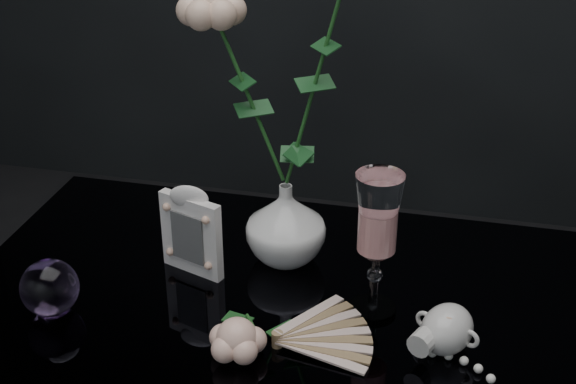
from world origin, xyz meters
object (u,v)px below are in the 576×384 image
(wine_glass, at_px, (376,246))
(paperweight, at_px, (50,288))
(vase, at_px, (286,223))
(picture_frame, at_px, (191,229))
(pearl_jar, at_px, (447,327))
(loose_rose, at_px, (237,339))

(wine_glass, height_order, paperweight, wine_glass)
(vase, distance_m, paperweight, 0.37)
(picture_frame, height_order, paperweight, picture_frame)
(wine_glass, distance_m, paperweight, 0.47)
(pearl_jar, bearing_deg, loose_rose, -139.04)
(picture_frame, height_order, loose_rose, picture_frame)
(paperweight, height_order, loose_rose, paperweight)
(wine_glass, bearing_deg, vase, 145.48)
(vase, xyz_separation_m, loose_rose, (-0.01, -0.25, -0.04))
(picture_frame, bearing_deg, paperweight, -118.11)
(loose_rose, distance_m, pearl_jar, 0.28)
(vase, height_order, loose_rose, vase)
(paperweight, relative_size, pearl_jar, 0.35)
(wine_glass, relative_size, paperweight, 2.63)
(vase, distance_m, wine_glass, 0.19)
(wine_glass, distance_m, picture_frame, 0.29)
(vase, relative_size, picture_frame, 0.88)
(picture_frame, xyz_separation_m, paperweight, (-0.16, -0.15, -0.03))
(wine_glass, height_order, pearl_jar, wine_glass)
(loose_rose, relative_size, pearl_jar, 0.71)
(picture_frame, bearing_deg, wine_glass, 11.31)
(vase, height_order, pearl_jar, vase)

